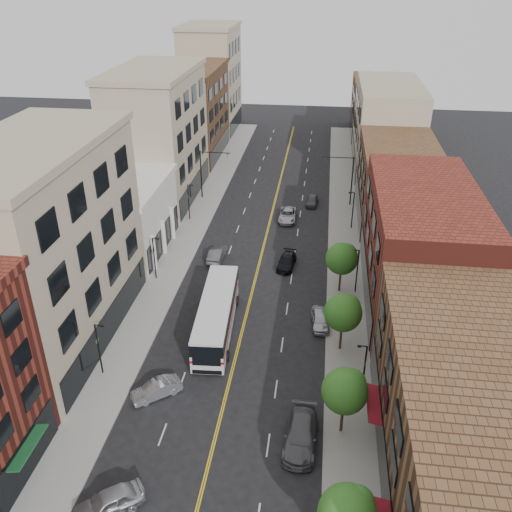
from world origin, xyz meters
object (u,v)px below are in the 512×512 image
at_px(car_lane_a, 287,262).
at_px(car_lane_c, 312,201).
at_px(car_angle_a, 108,502).
at_px(car_parked_far, 320,319).
at_px(car_lane_b, 288,215).
at_px(car_lane_behind, 217,254).
at_px(car_parked_mid, 301,435).
at_px(car_angle_b, 156,389).
at_px(city_bus, 216,313).

bearing_deg(car_lane_a, car_lane_c, 89.11).
bearing_deg(car_angle_a, car_parked_far, 112.36).
height_order(car_lane_a, car_lane_b, car_lane_b).
xyz_separation_m(car_lane_a, car_lane_b, (-0.90, 13.05, 0.06)).
distance_m(car_angle_a, car_lane_behind, 34.14).
bearing_deg(car_lane_b, car_lane_c, 61.23).
relative_size(car_parked_far, car_lane_b, 0.80).
bearing_deg(car_parked_mid, car_lane_c, 93.67).
relative_size(car_parked_mid, car_lane_c, 1.47).
height_order(car_angle_b, car_lane_a, car_angle_b).
relative_size(car_lane_behind, car_lane_a, 1.01).
bearing_deg(car_lane_c, car_parked_far, -81.45).
relative_size(car_angle_b, car_parked_mid, 0.73).
distance_m(car_angle_a, car_lane_b, 47.13).
height_order(car_angle_b, car_lane_behind, car_lane_behind).
bearing_deg(car_parked_mid, car_angle_a, -146.29).
xyz_separation_m(car_lane_behind, car_lane_b, (7.48, 12.32, -0.03)).
bearing_deg(car_angle_b, car_lane_a, 120.26).
distance_m(car_angle_b, car_lane_c, 42.99).
xyz_separation_m(car_parked_mid, car_lane_behind, (-11.46, 26.93, -0.08)).
bearing_deg(car_parked_far, car_lane_a, 104.57).
relative_size(car_lane_b, car_lane_c, 1.33).
distance_m(car_parked_mid, car_lane_a, 26.38).
xyz_separation_m(car_lane_b, car_lane_c, (3.14, 5.74, -0.05)).
distance_m(car_angle_b, car_lane_behind, 23.47).
bearing_deg(car_parked_far, city_bus, -173.64).
relative_size(car_parked_mid, car_parked_far, 1.38).
bearing_deg(car_lane_behind, city_bus, 102.83).
bearing_deg(city_bus, car_lane_a, 63.32).
bearing_deg(car_lane_a, car_angle_a, -98.94).
bearing_deg(city_bus, car_lane_c, 72.54).
relative_size(city_bus, car_parked_far, 3.28).
bearing_deg(city_bus, car_lane_behind, 97.32).
xyz_separation_m(car_angle_b, car_lane_behind, (0.48, 23.47, 0.06)).
height_order(city_bus, car_lane_a, city_bus).
xyz_separation_m(city_bus, car_parked_mid, (8.74, -12.89, -1.17)).
bearing_deg(car_lane_behind, car_angle_b, 90.71).
height_order(car_angle_b, car_parked_far, car_parked_far).
relative_size(city_bus, car_angle_a, 2.90).
xyz_separation_m(car_parked_mid, car_parked_far, (1.07, 14.99, -0.13)).
height_order(car_angle_a, car_lane_behind, car_angle_a).
bearing_deg(car_parked_mid, car_lane_a, 99.30).
distance_m(car_lane_behind, car_lane_c, 20.95).
bearing_deg(car_lane_behind, car_angle_a, 91.08).
height_order(car_lane_behind, car_lane_c, car_lane_behind).
bearing_deg(car_angle_b, city_bus, 122.83).
relative_size(car_lane_behind, car_lane_b, 0.88).
bearing_deg(car_parked_far, car_angle_a, -126.07).
height_order(city_bus, car_lane_c, city_bus).
bearing_deg(car_angle_a, car_angle_b, 142.72).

